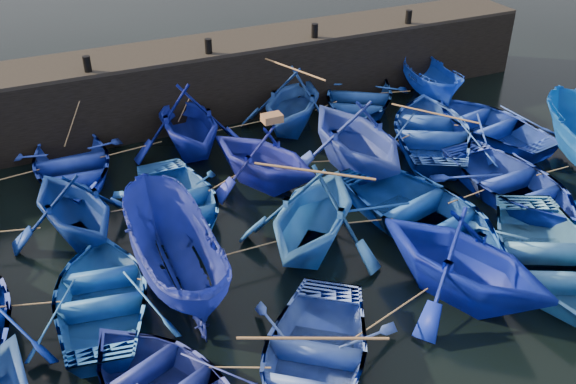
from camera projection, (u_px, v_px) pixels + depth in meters
name	position (u px, v px, depth m)	size (l,w,h in m)	color
ground	(343.00, 279.00, 15.63)	(120.00, 120.00, 0.00)	black
quay_wall	(203.00, 82.00, 23.07)	(26.00, 2.50, 2.50)	black
quay_top	(201.00, 47.00, 22.38)	(26.00, 2.50, 0.12)	black
bollard_1	(87.00, 64.00, 20.10)	(0.24, 0.24, 0.50)	black
bollard_2	(208.00, 46.00, 21.53)	(0.24, 0.24, 0.50)	black
bollard_3	(315.00, 31.00, 22.95)	(0.24, 0.24, 0.50)	black
bollard_4	(409.00, 17.00, 24.37)	(0.24, 0.24, 0.50)	black
boat_1	(71.00, 165.00, 19.44)	(3.50, 4.90, 1.02)	#182FB1
boat_2	(187.00, 120.00, 20.65)	(3.72, 4.32, 2.27)	navy
boat_3	(292.00, 100.00, 22.07)	(3.63, 4.21, 2.22)	#1C4494
boat_4	(358.00, 98.00, 23.67)	(3.72, 5.19, 1.08)	navy
boat_5	(431.00, 81.00, 24.37)	(1.52, 4.04, 1.56)	blue
boat_7	(73.00, 205.00, 16.59)	(3.33, 3.86, 2.03)	navy
boat_8	(178.00, 201.00, 17.80)	(3.18, 4.44, 0.92)	blue
boat_9	(263.00, 155.00, 18.88)	(3.35, 3.89, 2.05)	#19239A
boat_10	(357.00, 135.00, 19.48)	(4.12, 4.78, 2.52)	#243CA4
boat_11	(432.00, 130.00, 21.35)	(3.87, 5.40, 1.12)	#1A40A3
boat_12	(489.00, 124.00, 21.88)	(3.47, 4.85, 1.01)	#1634AB
boat_14	(102.00, 293.00, 14.48)	(3.23, 4.51, 0.94)	blue
boat_15	(174.00, 255.00, 14.88)	(1.87, 4.95, 1.92)	navy
boat_16	(313.00, 212.00, 16.06)	(3.77, 4.38, 2.30)	blue
boat_17	(421.00, 210.00, 17.19)	(3.88, 5.43, 1.13)	#0E3E9B
boat_18	(513.00, 183.00, 18.52)	(3.52, 4.92, 1.02)	#172F9B
boat_22	(312.00, 356.00, 12.84)	(3.22, 4.51, 0.94)	blue
boat_23	(464.00, 257.00, 14.49)	(3.80, 4.40, 2.32)	#091BA2
boat_24	(548.00, 254.00, 15.61)	(3.63, 5.08, 1.05)	#2E69AF
wooden_crate	(272.00, 118.00, 18.38)	(0.57, 0.40, 0.23)	brown
mooring_ropes	(251.00, 158.00, 19.01)	(18.09, 11.97, 2.10)	tan
loose_oars	(343.00, 153.00, 17.63)	(10.40, 12.44, 1.43)	#99724C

